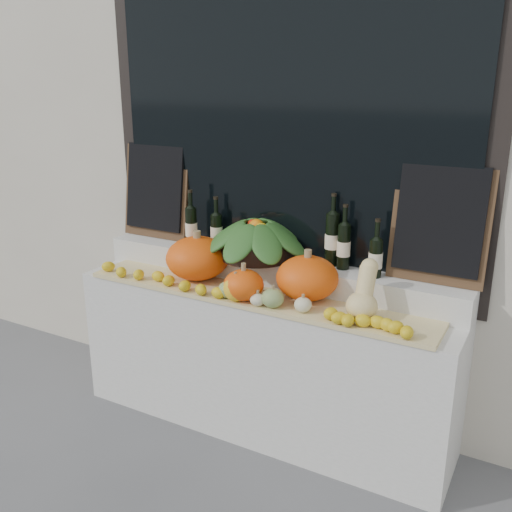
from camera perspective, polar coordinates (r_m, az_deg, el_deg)
storefront_facade at (r=3.75m, az=6.26°, el=20.03°), size 7.00×0.94×4.50m
display_sill at (r=3.51m, az=0.60°, el=-10.32°), size 2.30×0.55×0.88m
rear_tier at (r=3.42m, az=1.82°, el=-1.55°), size 2.30×0.25×0.16m
straw_bedding at (r=3.22m, az=-0.43°, el=-4.10°), size 2.10×0.32×0.02m
pumpkin_left at (r=3.44m, az=-5.87°, el=-0.20°), size 0.50×0.50×0.26m
pumpkin_right at (r=3.13m, az=5.15°, el=-2.19°), size 0.40×0.40×0.24m
pumpkin_center at (r=3.12m, az=-1.24°, el=-2.90°), size 0.29×0.29×0.17m
butternut_squash at (r=2.92m, az=10.72°, el=-3.93°), size 0.16×0.22×0.30m
decorative_gourds at (r=3.07m, az=-0.41°, el=-3.74°), size 0.55×0.15×0.17m
lemon_heap at (r=3.11m, az=-1.43°, el=-4.00°), size 2.20×0.16×0.06m
produce_bowl at (r=3.40m, az=0.06°, el=1.80°), size 0.68×0.68×0.24m
wine_bottle_far_left at (r=3.61m, az=-6.49°, el=2.92°), size 0.08×0.08×0.37m
wine_bottle_near_left at (r=3.58m, az=-3.97°, el=2.55°), size 0.08×0.08×0.33m
wine_bottle_tall at (r=3.27m, az=7.63°, el=1.72°), size 0.08×0.08×0.42m
wine_bottle_near_right at (r=3.22m, az=8.76°, el=1.02°), size 0.08×0.08×0.37m
wine_bottle_far_right at (r=3.13m, az=11.86°, el=-0.14°), size 0.08×0.08×0.32m
chalkboard_left at (r=3.85m, az=-10.03°, el=6.59°), size 0.50×0.12×0.62m
chalkboard_right at (r=3.08m, az=17.90°, el=3.21°), size 0.50×0.12×0.62m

